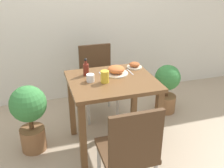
{
  "coord_description": "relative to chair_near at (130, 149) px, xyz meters",
  "views": [
    {
      "loc": [
        -0.68,
        -2.21,
        1.78
      ],
      "look_at": [
        0.0,
        0.0,
        0.71
      ],
      "focal_mm": 42.0,
      "sensor_mm": 36.0,
      "label": 1
    }
  ],
  "objects": [
    {
      "name": "chair_near",
      "position": [
        0.0,
        0.0,
        0.0
      ],
      "size": [
        0.42,
        0.42,
        0.88
      ],
      "rotation": [
        0.0,
        0.0,
        3.14
      ],
      "color": "#4C331E",
      "rests_on": "ground_plane"
    },
    {
      "name": "sauce_bottle",
      "position": [
        -0.14,
        0.9,
        0.34
      ],
      "size": [
        0.06,
        0.06,
        0.18
      ],
      "color": "maroon",
      "rests_on": "dining_table"
    },
    {
      "name": "potted_plant_right",
      "position": [
        0.95,
        1.19,
        -0.13
      ],
      "size": [
        0.32,
        0.32,
        0.64
      ],
      "color": "brown",
      "rests_on": "ground_plane"
    },
    {
      "name": "side_plate",
      "position": [
        0.4,
        0.95,
        0.3
      ],
      "size": [
        0.16,
        0.16,
        0.06
      ],
      "color": "beige",
      "rests_on": "dining_table"
    },
    {
      "name": "fork_utensil",
      "position": [
        0.01,
        0.84,
        0.27
      ],
      "size": [
        0.01,
        0.17,
        0.0
      ],
      "rotation": [
        0.0,
        0.0,
        1.6
      ],
      "color": "silver",
      "rests_on": "dining_table"
    },
    {
      "name": "food_plate",
      "position": [
        0.16,
        0.84,
        0.31
      ],
      "size": [
        0.24,
        0.24,
        0.09
      ],
      "color": "beige",
      "rests_on": "dining_table"
    },
    {
      "name": "potted_plant_left",
      "position": [
        -0.73,
        0.88,
        -0.06
      ],
      "size": [
        0.36,
        0.36,
        0.72
      ],
      "color": "brown",
      "rests_on": "ground_plane"
    },
    {
      "name": "drink_cup",
      "position": [
        -0.13,
        0.73,
        0.31
      ],
      "size": [
        0.08,
        0.08,
        0.07
      ],
      "color": "white",
      "rests_on": "dining_table"
    },
    {
      "name": "spoon_utensil",
      "position": [
        0.31,
        0.84,
        0.27
      ],
      "size": [
        0.01,
        0.16,
        0.0
      ],
      "rotation": [
        0.0,
        0.0,
        1.6
      ],
      "color": "silver",
      "rests_on": "dining_table"
    },
    {
      "name": "ground_plane",
      "position": [
        0.08,
        0.72,
        -0.49
      ],
      "size": [
        16.0,
        16.0,
        0.0
      ],
      "primitive_type": "plane",
      "color": "tan"
    },
    {
      "name": "chair_far",
      "position": [
        0.1,
        1.42,
        0.0
      ],
      "size": [
        0.42,
        0.42,
        0.88
      ],
      "color": "#4C331E",
      "rests_on": "ground_plane"
    },
    {
      "name": "dining_table",
      "position": [
        0.08,
        0.72,
        0.13
      ],
      "size": [
        0.83,
        0.72,
        0.76
      ],
      "color": "brown",
      "rests_on": "ground_plane"
    },
    {
      "name": "juice_glass",
      "position": [
        -0.01,
        0.67,
        0.33
      ],
      "size": [
        0.08,
        0.08,
        0.11
      ],
      "color": "gold",
      "rests_on": "dining_table"
    },
    {
      "name": "wall_back",
      "position": [
        0.08,
        1.97,
        0.81
      ],
      "size": [
        8.0,
        0.05,
        2.6
      ],
      "color": "silver",
      "rests_on": "ground_plane"
    }
  ]
}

